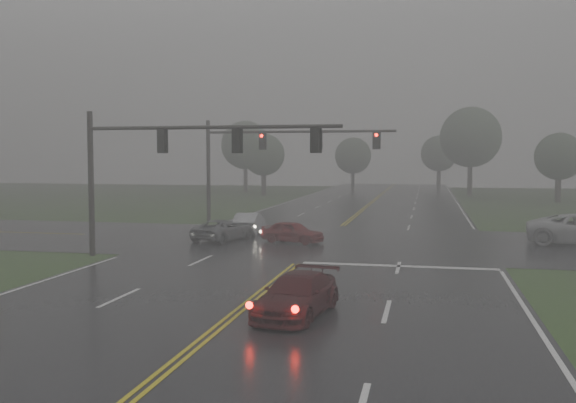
% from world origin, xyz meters
% --- Properties ---
extents(ground, '(180.00, 180.00, 0.00)m').
position_xyz_m(ground, '(0.00, 0.00, 0.00)').
color(ground, '#314E21').
rests_on(ground, ground).
extents(main_road, '(18.00, 160.00, 0.02)m').
position_xyz_m(main_road, '(0.00, 20.00, 0.00)').
color(main_road, black).
rests_on(main_road, ground).
extents(cross_street, '(120.00, 14.00, 0.02)m').
position_xyz_m(cross_street, '(0.00, 22.00, 0.00)').
color(cross_street, black).
rests_on(cross_street, ground).
extents(stop_bar, '(8.50, 0.50, 0.01)m').
position_xyz_m(stop_bar, '(4.50, 14.40, 0.00)').
color(stop_bar, silver).
rests_on(stop_bar, ground).
extents(sedan_maroon, '(2.33, 4.48, 1.24)m').
position_xyz_m(sedan_maroon, '(1.88, 4.91, 0.00)').
color(sedan_maroon, '#3E0B0E').
rests_on(sedan_maroon, ground).
extents(sedan_red, '(3.83, 2.42, 1.21)m').
position_xyz_m(sedan_red, '(-1.63, 20.97, 0.00)').
color(sedan_red, maroon).
rests_on(sedan_red, ground).
extents(sedan_silver, '(1.70, 4.08, 1.31)m').
position_xyz_m(sedan_silver, '(-5.15, 24.61, 0.00)').
color(sedan_silver, '#B1B4B9').
rests_on(sedan_silver, ground).
extents(car_grey, '(3.11, 4.71, 1.20)m').
position_xyz_m(car_grey, '(-5.68, 21.10, 0.00)').
color(car_grey, '#53565A').
rests_on(car_grey, ground).
extents(signal_gantry_near, '(12.34, 0.31, 6.98)m').
position_xyz_m(signal_gantry_near, '(-6.42, 14.41, 4.90)').
color(signal_gantry_near, black).
rests_on(signal_gantry_near, ground).
extents(signal_gantry_far, '(13.88, 0.38, 7.48)m').
position_xyz_m(signal_gantry_far, '(-5.88, 31.42, 5.27)').
color(signal_gantry_far, black).
rests_on(signal_gantry_far, ground).
extents(tree_nw_a, '(5.24, 5.24, 7.69)m').
position_xyz_m(tree_nw_a, '(-14.25, 63.59, 5.05)').
color(tree_nw_a, '#342A22').
rests_on(tree_nw_a, ground).
extents(tree_ne_a, '(7.44, 7.44, 10.93)m').
position_xyz_m(tree_ne_a, '(10.82, 68.15, 7.19)').
color(tree_ne_a, '#342A22').
rests_on(tree_ne_a, ground).
extents(tree_n_mid, '(5.13, 5.13, 7.53)m').
position_xyz_m(tree_n_mid, '(-4.62, 76.71, 4.95)').
color(tree_n_mid, '#342A22').
rests_on(tree_n_mid, ground).
extents(tree_e_near, '(5.00, 5.00, 7.34)m').
position_xyz_m(tree_e_near, '(19.20, 58.29, 4.81)').
color(tree_e_near, '#342A22').
rests_on(tree_e_near, ground).
extents(tree_nw_b, '(6.61, 6.61, 9.71)m').
position_xyz_m(tree_nw_b, '(-18.62, 70.59, 6.39)').
color(tree_nw_b, '#342A22').
rests_on(tree_nw_b, ground).
extents(tree_n_far, '(5.50, 5.50, 8.08)m').
position_xyz_m(tree_n_far, '(7.39, 86.77, 5.30)').
color(tree_n_far, '#342A22').
rests_on(tree_n_far, ground).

